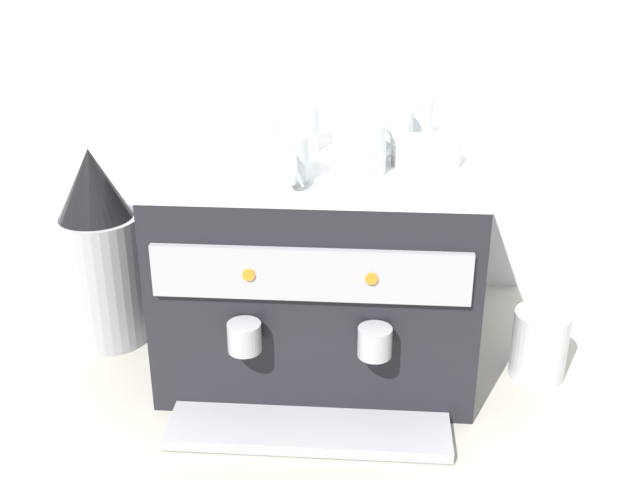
{
  "coord_description": "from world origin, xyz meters",
  "views": [
    {
      "loc": [
        0.1,
        -1.32,
        0.83
      ],
      "look_at": [
        0.0,
        0.0,
        0.25
      ],
      "focal_mm": 43.32,
      "sensor_mm": 36.0,
      "label": 1
    }
  ],
  "objects_px": {
    "ceramic_cup_2": "(414,115)",
    "ceramic_cup_0": "(392,127)",
    "ceramic_cup_3": "(365,148)",
    "ceramic_bowl_0": "(360,145)",
    "ceramic_bowl_1": "(245,131)",
    "ceramic_bowl_2": "(240,152)",
    "ceramic_bowl_3": "(426,153)",
    "ceramic_cup_4": "(297,128)",
    "espresso_machine": "(320,261)",
    "ceramic_cup_1": "(288,159)",
    "milk_pitcher": "(540,344)",
    "coffee_grinder": "(101,253)"
  },
  "relations": [
    {
      "from": "ceramic_cup_2",
      "to": "ceramic_cup_0",
      "type": "bearing_deg",
      "value": -118.31
    },
    {
      "from": "ceramic_cup_0",
      "to": "ceramic_cup_3",
      "type": "distance_m",
      "value": 0.17
    },
    {
      "from": "ceramic_bowl_0",
      "to": "ceramic_bowl_1",
      "type": "distance_m",
      "value": 0.24
    },
    {
      "from": "ceramic_cup_2",
      "to": "ceramic_bowl_2",
      "type": "xyz_separation_m",
      "value": [
        -0.31,
        -0.2,
        -0.02
      ]
    },
    {
      "from": "ceramic_bowl_3",
      "to": "ceramic_cup_4",
      "type": "bearing_deg",
      "value": 163.79
    },
    {
      "from": "ceramic_cup_2",
      "to": "ceramic_bowl_2",
      "type": "bearing_deg",
      "value": -146.51
    },
    {
      "from": "espresso_machine",
      "to": "ceramic_cup_0",
      "type": "bearing_deg",
      "value": 31.93
    },
    {
      "from": "ceramic_cup_1",
      "to": "milk_pitcher",
      "type": "xyz_separation_m",
      "value": [
        0.46,
        0.09,
        -0.38
      ]
    },
    {
      "from": "espresso_machine",
      "to": "ceramic_cup_0",
      "type": "xyz_separation_m",
      "value": [
        0.13,
        0.08,
        0.24
      ]
    },
    {
      "from": "ceramic_bowl_0",
      "to": "ceramic_cup_4",
      "type": "bearing_deg",
      "value": 163.26
    },
    {
      "from": "ceramic_cup_0",
      "to": "ceramic_bowl_0",
      "type": "bearing_deg",
      "value": -129.05
    },
    {
      "from": "ceramic_cup_0",
      "to": "ceramic_cup_4",
      "type": "distance_m",
      "value": 0.18
    },
    {
      "from": "ceramic_cup_4",
      "to": "milk_pitcher",
      "type": "relative_size",
      "value": 0.93
    },
    {
      "from": "espresso_machine",
      "to": "coffee_grinder",
      "type": "height_order",
      "value": "espresso_machine"
    },
    {
      "from": "ceramic_cup_3",
      "to": "ceramic_cup_2",
      "type": "bearing_deg",
      "value": 69.48
    },
    {
      "from": "espresso_machine",
      "to": "ceramic_bowl_0",
      "type": "distance_m",
      "value": 0.24
    },
    {
      "from": "ceramic_cup_3",
      "to": "espresso_machine",
      "type": "bearing_deg",
      "value": 135.87
    },
    {
      "from": "ceramic_cup_0",
      "to": "ceramic_bowl_0",
      "type": "distance_m",
      "value": 0.09
    },
    {
      "from": "espresso_machine",
      "to": "ceramic_cup_3",
      "type": "distance_m",
      "value": 0.27
    },
    {
      "from": "coffee_grinder",
      "to": "ceramic_bowl_0",
      "type": "bearing_deg",
      "value": -2.86
    },
    {
      "from": "ceramic_bowl_1",
      "to": "milk_pitcher",
      "type": "bearing_deg",
      "value": -14.85
    },
    {
      "from": "ceramic_cup_4",
      "to": "milk_pitcher",
      "type": "xyz_separation_m",
      "value": [
        0.46,
        -0.09,
        -0.38
      ]
    },
    {
      "from": "espresso_machine",
      "to": "ceramic_cup_4",
      "type": "bearing_deg",
      "value": 135.78
    },
    {
      "from": "espresso_machine",
      "to": "ceramic_cup_2",
      "type": "relative_size",
      "value": 5.61
    },
    {
      "from": "coffee_grinder",
      "to": "milk_pitcher",
      "type": "relative_size",
      "value": 3.04
    },
    {
      "from": "ceramic_cup_1",
      "to": "ceramic_bowl_3",
      "type": "bearing_deg",
      "value": 26.18
    },
    {
      "from": "ceramic_bowl_0",
      "to": "ceramic_cup_2",
      "type": "bearing_deg",
      "value": 56.33
    },
    {
      "from": "espresso_machine",
      "to": "ceramic_bowl_0",
      "type": "bearing_deg",
      "value": 7.11
    },
    {
      "from": "ceramic_bowl_1",
      "to": "ceramic_cup_1",
      "type": "bearing_deg",
      "value": -65.67
    },
    {
      "from": "espresso_machine",
      "to": "ceramic_bowl_2",
      "type": "distance_m",
      "value": 0.27
    },
    {
      "from": "ceramic_bowl_3",
      "to": "coffee_grinder",
      "type": "xyz_separation_m",
      "value": [
        -0.62,
        0.06,
        -0.24
      ]
    },
    {
      "from": "ceramic_cup_0",
      "to": "coffee_grinder",
      "type": "bearing_deg",
      "value": -175.4
    },
    {
      "from": "milk_pitcher",
      "to": "coffee_grinder",
      "type": "bearing_deg",
      "value": 174.71
    },
    {
      "from": "ceramic_bowl_2",
      "to": "ceramic_bowl_3",
      "type": "bearing_deg",
      "value": 3.35
    },
    {
      "from": "ceramic_cup_3",
      "to": "ceramic_cup_4",
      "type": "xyz_separation_m",
      "value": [
        -0.13,
        0.12,
        -0.0
      ]
    },
    {
      "from": "ceramic_bowl_2",
      "to": "milk_pitcher",
      "type": "xyz_separation_m",
      "value": [
        0.55,
        -0.0,
        -0.36
      ]
    },
    {
      "from": "ceramic_cup_1",
      "to": "ceramic_cup_3",
      "type": "distance_m",
      "value": 0.14
    },
    {
      "from": "ceramic_bowl_2",
      "to": "ceramic_cup_1",
      "type": "bearing_deg",
      "value": -45.08
    },
    {
      "from": "ceramic_bowl_0",
      "to": "coffee_grinder",
      "type": "distance_m",
      "value": 0.56
    },
    {
      "from": "ceramic_cup_3",
      "to": "coffee_grinder",
      "type": "distance_m",
      "value": 0.59
    },
    {
      "from": "ceramic_cup_1",
      "to": "ceramic_bowl_2",
      "type": "height_order",
      "value": "ceramic_cup_1"
    },
    {
      "from": "coffee_grinder",
      "to": "ceramic_cup_4",
      "type": "bearing_deg",
      "value": 1.34
    },
    {
      "from": "ceramic_bowl_2",
      "to": "ceramic_bowl_3",
      "type": "height_order",
      "value": "ceramic_bowl_2"
    },
    {
      "from": "ceramic_cup_0",
      "to": "ceramic_bowl_3",
      "type": "distance_m",
      "value": 0.12
    },
    {
      "from": "ceramic_cup_1",
      "to": "ceramic_cup_3",
      "type": "height_order",
      "value": "ceramic_cup_3"
    },
    {
      "from": "espresso_machine",
      "to": "ceramic_cup_1",
      "type": "height_order",
      "value": "ceramic_cup_1"
    },
    {
      "from": "ceramic_bowl_3",
      "to": "milk_pitcher",
      "type": "bearing_deg",
      "value": -5.27
    },
    {
      "from": "espresso_machine",
      "to": "ceramic_cup_0",
      "type": "height_order",
      "value": "ceramic_cup_0"
    },
    {
      "from": "ceramic_cup_4",
      "to": "milk_pitcher",
      "type": "height_order",
      "value": "ceramic_cup_4"
    },
    {
      "from": "ceramic_cup_2",
      "to": "ceramic_bowl_0",
      "type": "distance_m",
      "value": 0.18
    }
  ]
}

